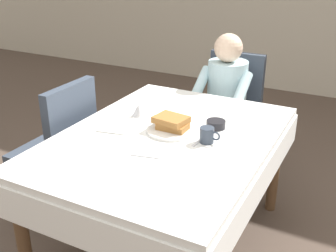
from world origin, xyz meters
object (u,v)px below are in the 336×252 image
Objects in this scene: syrup_pitcher at (139,110)px; fork_left_of_plate at (141,126)px; chair_left_side at (62,142)px; spoon_near_edge at (145,156)px; chair_diner at (231,104)px; dining_table_main at (167,150)px; plate_breakfast at (171,130)px; knife_right_of_plate at (201,139)px; bowl_butter at (216,124)px; breakfast_stack at (172,122)px; cup_coffee at (207,135)px; diner_person at (225,94)px.

syrup_pitcher is 0.44× the size of fork_left_of_plate.
chair_left_side reaches higher than spoon_near_edge.
chair_diner is 1.05m from syrup_pitcher.
plate_breakfast is at bearing 90.85° from dining_table_main.
dining_table_main is 1.64× the size of chair_diner.
syrup_pitcher is at bearing 75.48° from chair_diner.
chair_diner is 4.65× the size of knife_right_of_plate.
plate_breakfast is 1.56× the size of fork_left_of_plate.
plate_breakfast is 1.87× the size of spoon_near_edge.
knife_right_of_plate is at bearing -89.65° from fork_left_of_plate.
dining_table_main is 0.32m from bowl_butter.
cup_coffee is at bearing -11.02° from breakfast_stack.
diner_person is at bearing 91.73° from dining_table_main.
plate_breakfast is 0.24m from cup_coffee.
diner_person is at bearing 106.35° from bowl_butter.
syrup_pitcher is at bearing 158.86° from breakfast_stack.
breakfast_stack is 0.20m from knife_right_of_plate.
plate_breakfast is at bearing 86.72° from knife_right_of_plate.
fork_left_of_plate is 0.38m from spoon_near_edge.
dining_table_main is 0.22m from fork_left_of_plate.
bowl_butter is 0.55× the size of knife_right_of_plate.
bowl_butter reaches higher than knife_right_of_plate.
chair_left_side is 8.45× the size of bowl_butter.
chair_diner is at bearing 103.77° from bowl_butter.
syrup_pitcher is (-0.28, 0.11, -0.02)m from breakfast_stack.
dining_table_main is at bearing 91.73° from diner_person.
chair_diner is 8.45× the size of bowl_butter.
cup_coffee is 0.54m from syrup_pitcher.
dining_table_main is 19.05× the size of syrup_pitcher.
syrup_pitcher reaches higher than spoon_near_edge.
plate_breakfast is at bearing -83.64° from fork_left_of_plate.
diner_person is 6.22× the size of fork_left_of_plate.
plate_breakfast is 0.05m from breakfast_stack.
diner_person is at bearing 90.00° from chair_diner.
breakfast_stack reaches higher than fork_left_of_plate.
plate_breakfast is 0.19m from knife_right_of_plate.
chair_left_side is 0.98m from knife_right_of_plate.
breakfast_stack is at bearing 84.23° from knife_right_of_plate.
diner_person is 5.67× the size of breakfast_stack.
plate_breakfast is at bearing 91.54° from chair_diner.
cup_coffee is at bearing -109.35° from knife_right_of_plate.
cup_coffee is 0.57× the size of knife_right_of_plate.
bowl_butter is 0.49m from syrup_pitcher.
chair_diner is at bearing -7.72° from fork_left_of_plate.
chair_diner is 1.16m from fork_left_of_plate.
chair_left_side is 11.62× the size of syrup_pitcher.
diner_person reaches higher than fork_left_of_plate.
diner_person is (-0.03, 1.01, 0.02)m from dining_table_main.
spoon_near_edge is (0.02, -0.33, -0.01)m from plate_breakfast.
spoon_near_edge is at bearing -109.95° from bowl_butter.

